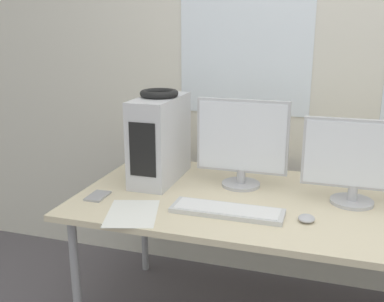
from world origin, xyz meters
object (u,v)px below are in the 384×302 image
(headphones, at_px, (159,93))
(monitor_right_near, at_px, (356,160))
(monitor_main, at_px, (242,142))
(keyboard, at_px, (227,211))
(pc_tower, at_px, (160,139))
(cell_phone, at_px, (98,196))
(mouse, at_px, (306,218))

(headphones, distance_m, monitor_right_near, 0.98)
(monitor_main, height_order, monitor_right_near, monitor_main)
(headphones, bearing_deg, keyboard, -37.43)
(headphones, bearing_deg, pc_tower, -90.00)
(monitor_main, distance_m, cell_phone, 0.74)
(headphones, bearing_deg, monitor_main, 2.59)
(cell_phone, bearing_deg, mouse, 0.19)
(pc_tower, xyz_separation_m, cell_phone, (-0.19, -0.33, -0.21))
(monitor_main, xyz_separation_m, keyboard, (0.01, -0.35, -0.21))
(cell_phone, bearing_deg, keyboard, -0.78)
(monitor_right_near, bearing_deg, mouse, -125.06)
(pc_tower, height_order, monitor_right_near, pc_tower)
(headphones, height_order, monitor_main, headphones)
(mouse, height_order, cell_phone, mouse)
(monitor_right_near, height_order, cell_phone, monitor_right_near)
(keyboard, bearing_deg, pc_tower, 142.64)
(pc_tower, bearing_deg, keyboard, -37.36)
(pc_tower, height_order, mouse, pc_tower)
(monitor_main, bearing_deg, headphones, -177.41)
(headphones, xyz_separation_m, keyboard, (0.43, -0.33, -0.44))
(pc_tower, bearing_deg, monitor_main, 2.71)
(cell_phone, bearing_deg, monitor_right_near, 12.86)
(pc_tower, relative_size, mouse, 5.52)
(monitor_main, xyz_separation_m, mouse, (0.34, -0.33, -0.21))
(mouse, bearing_deg, keyboard, -177.11)
(pc_tower, relative_size, headphones, 2.33)
(pc_tower, height_order, cell_phone, pc_tower)
(monitor_right_near, height_order, keyboard, monitor_right_near)
(pc_tower, height_order, monitor_main, monitor_main)
(pc_tower, bearing_deg, cell_phone, -119.17)
(keyboard, bearing_deg, monitor_right_near, 28.34)
(monitor_main, distance_m, keyboard, 0.41)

